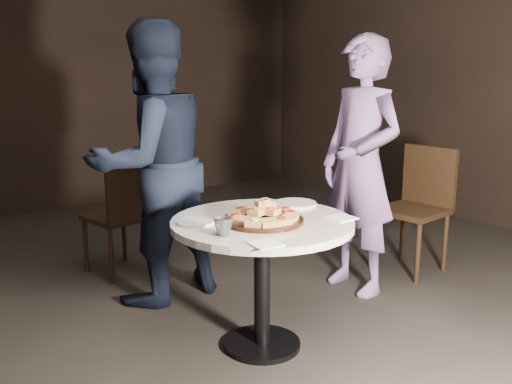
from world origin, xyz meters
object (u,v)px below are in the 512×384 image
chair_right (419,200)px  diner_teal (361,166)px  focaccia_pile (263,213)px  chair_far (123,210)px  serving_board (263,220)px  diner_navy (152,164)px  table (262,244)px  water_glass (223,227)px

chair_right → diner_teal: diner_teal is taller
focaccia_pile → chair_far: chair_far is taller
serving_board → chair_far: 1.43m
diner_navy → focaccia_pile: bearing=91.4°
chair_right → diner_navy: 1.86m
table → focaccia_pile: focaccia_pile is taller
chair_right → focaccia_pile: bearing=-84.8°
table → focaccia_pile: size_ratio=3.02×
chair_far → diner_navy: size_ratio=0.47×
table → chair_right: 1.61m
serving_board → focaccia_pile: (0.00, 0.00, 0.04)m
serving_board → water_glass: bearing=-166.1°
diner_teal → focaccia_pile: bearing=-72.6°
water_glass → chair_right: (1.88, 0.36, -0.22)m
serving_board → water_glass: 0.28m
serving_board → focaccia_pile: 0.04m
water_glass → chair_right: size_ratio=0.10×
table → water_glass: 0.35m
serving_board → diner_navy: diner_navy is taller
focaccia_pile → chair_far: bearing=93.7°
focaccia_pile → diner_teal: (0.99, 0.29, 0.08)m
chair_far → diner_teal: (1.08, -1.12, 0.34)m
focaccia_pile → diner_navy: (-0.10, 0.94, 0.12)m
serving_board → diner_teal: (0.99, 0.29, 0.12)m
table → diner_navy: bearing=97.9°
table → focaccia_pile: (-0.02, -0.03, 0.17)m
focaccia_pile → water_glass: focaccia_pile is taller
focaccia_pile → chair_far: size_ratio=0.45×
diner_teal → chair_right: bearing=91.9°
chair_right → diner_navy: bearing=-115.8°
diner_navy → chair_far: bearing=-96.6°
serving_board → water_glass: (-0.27, -0.07, 0.03)m
water_glass → chair_right: bearing=11.0°
chair_right → diner_navy: diner_navy is taller
diner_navy → table: bearing=93.0°
diner_teal → table: bearing=-74.0°
diner_navy → diner_teal: size_ratio=1.04×
water_glass → diner_teal: diner_teal is taller
serving_board → diner_teal: 1.04m
chair_right → diner_navy: size_ratio=0.51×
focaccia_pile → chair_right: 1.65m
serving_board → diner_teal: size_ratio=0.25×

